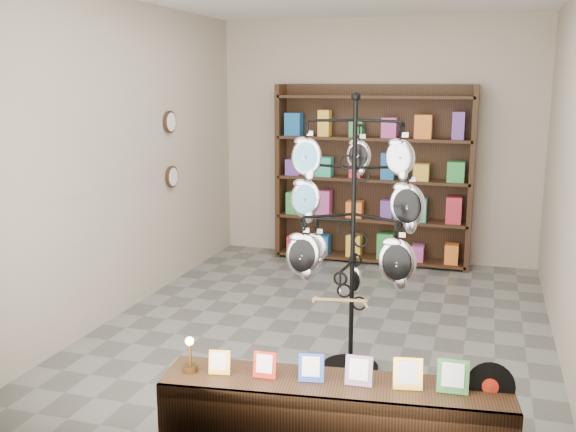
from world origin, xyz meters
TOP-DOWN VIEW (x-y plane):
  - ground at (0.00, 0.00)m, footprint 5.00×5.00m
  - room_envelope at (0.00, 0.00)m, footprint 5.00×5.00m
  - display_tree at (0.41, -0.86)m, footprint 1.10×0.98m
  - front_shelf at (0.57, -2.12)m, footprint 2.07×0.67m
  - back_shelving at (0.00, 2.30)m, footprint 2.42×0.36m
  - wall_clocks at (-1.97, 0.80)m, footprint 0.03×0.24m

SIDE VIEW (x-z plane):
  - ground at x=0.00m, z-range 0.00..0.00m
  - front_shelf at x=0.57m, z-range -0.11..0.61m
  - back_shelving at x=0.00m, z-range -0.07..2.13m
  - display_tree at x=0.41m, z-range 0.17..2.32m
  - wall_clocks at x=-1.97m, z-range 1.08..1.92m
  - room_envelope at x=0.00m, z-range -0.65..4.35m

